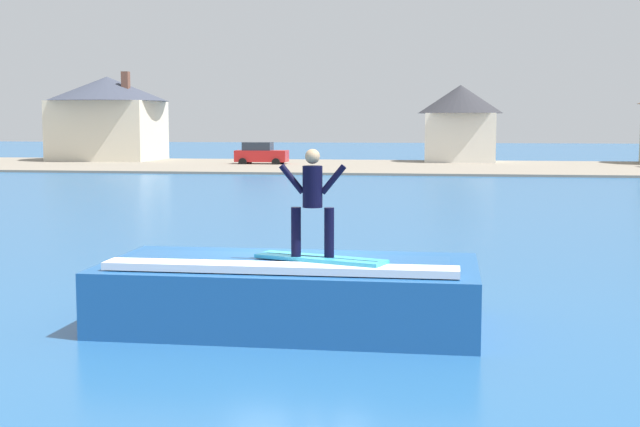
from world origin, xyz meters
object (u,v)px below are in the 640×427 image
object	(u,v)px
house_with_chimney	(108,114)
wave_crest	(290,292)
surfer	(313,197)
car_near_shore	(261,154)
house_small_cottage	(460,119)
surfboard	(320,259)

from	to	relation	value
house_with_chimney	wave_crest	bearing A→B (deg)	-65.19
surfer	car_near_shore	world-z (taller)	surfer
house_with_chimney	house_small_cottage	xyz separation A→B (m)	(30.14, 1.29, -0.46)
surfboard	house_small_cottage	distance (m)	59.69
surfer	house_with_chimney	xyz separation A→B (m)	(-27.16, 58.29, 1.89)
car_near_shore	house_with_chimney	world-z (taller)	house_with_chimney
surfboard	car_near_shore	xyz separation A→B (m)	(-12.71, 53.37, -0.30)
wave_crest	house_with_chimney	size ratio (longest dim) A/B	0.60
surfer	house_with_chimney	size ratio (longest dim) A/B	0.17
car_near_shore	wave_crest	bearing A→B (deg)	-77.08
house_with_chimney	car_near_shore	bearing A→B (deg)	-18.62
wave_crest	car_near_shore	distance (m)	54.21
surfboard	surfer	distance (m)	1.01
car_near_shore	house_with_chimney	size ratio (longest dim) A/B	0.39
surfer	surfboard	bearing A→B (deg)	3.42
surfboard	house_small_cottage	size ratio (longest dim) A/B	0.32
wave_crest	surfboard	xyz separation A→B (m)	(0.60, -0.53, 0.67)
wave_crest	house_small_cottage	xyz separation A→B (m)	(3.44, 59.03, 3.10)
surfboard	house_with_chimney	xyz separation A→B (m)	(-27.29, 58.28, 2.89)
wave_crest	surfboard	size ratio (longest dim) A/B	2.79
house_small_cottage	car_near_shore	bearing A→B (deg)	-158.27
surfboard	house_small_cottage	bearing A→B (deg)	87.26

